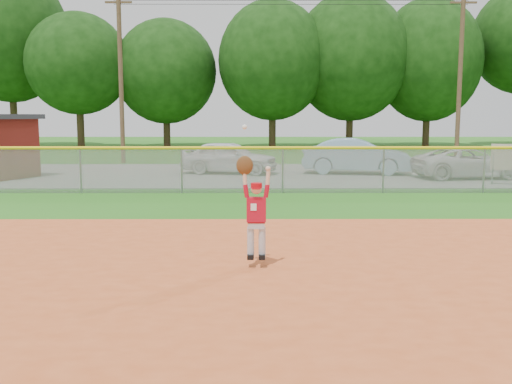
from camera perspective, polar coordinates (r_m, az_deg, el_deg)
ground at (r=9.14m, az=5.83°, el=-8.62°), size 120.00×120.00×0.00m
clay_infield at (r=6.33m, az=8.79°, el=-16.05°), size 24.00×16.00×0.04m
parking_strip at (r=24.87m, az=1.97°, el=1.80°), size 44.00×10.00×0.03m
car_white_a at (r=24.99m, az=-2.69°, el=3.50°), size 4.47×2.58×1.43m
car_blue at (r=25.26m, az=10.04°, el=3.56°), size 4.87×2.46×1.53m
car_white_b at (r=24.64m, az=20.48°, el=2.73°), size 4.61×2.53×1.22m
outfield_fence at (r=18.82m, az=2.68°, el=2.56°), size 40.06×0.10×1.55m
power_lines at (r=30.86m, az=3.48°, el=11.60°), size 19.40×0.24×9.00m
tree_line at (r=46.93m, az=2.18°, el=13.75°), size 62.37×13.00×14.43m
ballplayer at (r=9.45m, az=-0.14°, el=-1.61°), size 0.57×0.25×2.23m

